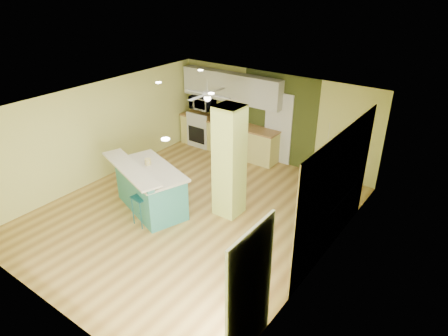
{
  "coord_description": "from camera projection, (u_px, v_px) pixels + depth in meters",
  "views": [
    {
      "loc": [
        5.05,
        -5.75,
        4.94
      ],
      "look_at": [
        0.58,
        0.4,
        1.13
      ],
      "focal_mm": 32.0,
      "sensor_mm": 36.0,
      "label": 1
    }
  ],
  "objects": [
    {
      "name": "floor",
      "position": [
        193.0,
        212.0,
        9.02
      ],
      "size": [
        6.0,
        7.0,
        0.01
      ],
      "primitive_type": "cube",
      "color": "olive",
      "rests_on": "ground"
    },
    {
      "name": "ceiling",
      "position": [
        188.0,
        106.0,
        7.9
      ],
      "size": [
        6.0,
        7.0,
        0.01
      ],
      "primitive_type": "cube",
      "color": "white",
      "rests_on": "wall_back"
    },
    {
      "name": "wall_back",
      "position": [
        273.0,
        118.0,
        11.0
      ],
      "size": [
        6.0,
        0.01,
        2.5
      ],
      "primitive_type": "cube",
      "color": "#E2E47A",
      "rests_on": "floor"
    },
    {
      "name": "wall_front",
      "position": [
        38.0,
        246.0,
        5.93
      ],
      "size": [
        6.0,
        0.01,
        2.5
      ],
      "primitive_type": "cube",
      "color": "#E2E47A",
      "rests_on": "floor"
    },
    {
      "name": "wall_left",
      "position": [
        100.0,
        132.0,
        10.04
      ],
      "size": [
        0.01,
        7.0,
        2.5
      ],
      "primitive_type": "cube",
      "color": "#E2E47A",
      "rests_on": "floor"
    },
    {
      "name": "wall_right",
      "position": [
        324.0,
        207.0,
        6.88
      ],
      "size": [
        0.01,
        7.0,
        2.5
      ],
      "primitive_type": "cube",
      "color": "#E2E47A",
      "rests_on": "floor"
    },
    {
      "name": "wood_panel",
      "position": [
        336.0,
        193.0,
        7.33
      ],
      "size": [
        0.02,
        3.4,
        2.5
      ],
      "primitive_type": "cube",
      "color": "olive",
      "rests_on": "floor"
    },
    {
      "name": "olive_accent",
      "position": [
        279.0,
        119.0,
        10.88
      ],
      "size": [
        2.2,
        0.02,
        2.5
      ],
      "primitive_type": "cube",
      "color": "#404A1D",
      "rests_on": "floor"
    },
    {
      "name": "interior_door",
      "position": [
        278.0,
        128.0,
        10.97
      ],
      "size": [
        0.82,
        0.05,
        2.0
      ],
      "primitive_type": "cube",
      "color": "white",
      "rests_on": "floor"
    },
    {
      "name": "french_door",
      "position": [
        250.0,
        294.0,
        5.33
      ],
      "size": [
        0.04,
        1.08,
        2.1
      ],
      "primitive_type": "cube",
      "color": "silver",
      "rests_on": "floor"
    },
    {
      "name": "column",
      "position": [
        229.0,
        162.0,
        8.48
      ],
      "size": [
        0.55,
        0.55,
        2.5
      ],
      "primitive_type": "cube",
      "color": "#CCDF67",
      "rests_on": "floor"
    },
    {
      "name": "kitchen_run",
      "position": [
        228.0,
        137.0,
        11.81
      ],
      "size": [
        3.25,
        0.63,
        0.94
      ],
      "color": "#E8E079",
      "rests_on": "floor"
    },
    {
      "name": "stove",
      "position": [
        203.0,
        131.0,
        12.31
      ],
      "size": [
        0.76,
        0.66,
        1.08
      ],
      "color": "white",
      "rests_on": "floor"
    },
    {
      "name": "upper_cabinets",
      "position": [
        231.0,
        87.0,
        11.23
      ],
      "size": [
        3.2,
        0.34,
        0.8
      ],
      "primitive_type": "cube",
      "color": "silver",
      "rests_on": "wall_back"
    },
    {
      "name": "microwave",
      "position": [
        202.0,
        103.0,
        11.91
      ],
      "size": [
        0.7,
        0.48,
        0.39
      ],
      "primitive_type": "imported",
      "color": "white",
      "rests_on": "wall_back"
    },
    {
      "name": "ceiling_fan",
      "position": [
        207.0,
        94.0,
        10.12
      ],
      "size": [
        1.41,
        1.41,
        0.61
      ],
      "color": "white",
      "rests_on": "ceiling"
    },
    {
      "name": "pendant_lamp",
      "position": [
        326.0,
        154.0,
        7.33
      ],
      "size": [
        0.14,
        0.14,
        0.69
      ],
      "color": "silver",
      "rests_on": "ceiling"
    },
    {
      "name": "wall_decor",
      "position": [
        341.0,
        174.0,
        7.35
      ],
      "size": [
        0.03,
        0.9,
        0.7
      ],
      "primitive_type": "cube",
      "color": "brown",
      "rests_on": "wood_panel"
    },
    {
      "name": "peninsula",
      "position": [
        150.0,
        188.0,
        8.93
      ],
      "size": [
        2.31,
        1.76,
        1.16
      ],
      "rotation": [
        0.0,
        0.0,
        -0.33
      ],
      "color": "teal",
      "rests_on": "floor"
    },
    {
      "name": "bar_stool",
      "position": [
        143.0,
        195.0,
        8.36
      ],
      "size": [
        0.38,
        0.38,
        1.03
      ],
      "rotation": [
        0.0,
        0.0,
        -0.13
      ],
      "color": "#1B657C",
      "rests_on": "floor"
    },
    {
      "name": "side_counter",
      "position": [
        327.0,
        212.0,
        8.18
      ],
      "size": [
        0.62,
        1.45,
        0.93
      ],
      "color": "teal",
      "rests_on": "floor"
    },
    {
      "name": "fruit_bowl",
      "position": [
        234.0,
        124.0,
        11.37
      ],
      "size": [
        0.39,
        0.39,
        0.08
      ],
      "primitive_type": "imported",
      "rotation": [
        0.0,
        0.0,
        0.26
      ],
      "color": "#362616",
      "rests_on": "kitchen_run"
    },
    {
      "name": "canister",
      "position": [
        148.0,
        162.0,
        8.89
      ],
      "size": [
        0.14,
        0.14,
        0.15
      ],
      "primitive_type": "cylinder",
      "color": "yellow",
      "rests_on": "peninsula"
    }
  ]
}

